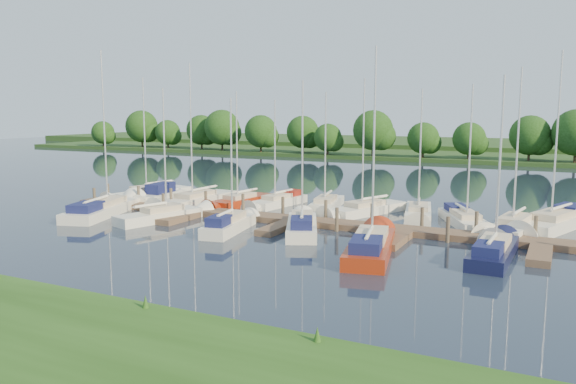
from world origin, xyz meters
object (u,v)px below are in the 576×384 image
at_px(sailboat_n_0, 149,196).
at_px(motorboat, 160,197).
at_px(sailboat_n_5, 325,206).
at_px(sailboat_s_2, 230,226).
at_px(dock, 292,222).

height_order(sailboat_n_0, motorboat, sailboat_n_0).
relative_size(sailboat_n_5, sailboat_s_2, 1.06).
distance_m(dock, sailboat_n_0, 17.53).
height_order(dock, sailboat_n_0, sailboat_n_0).
relative_size(dock, sailboat_n_0, 3.53).
height_order(dock, sailboat_s_2, sailboat_s_2).
relative_size(motorboat, sailboat_s_2, 0.66).
bearing_deg(sailboat_s_2, sailboat_n_5, 66.80).
bearing_deg(motorboat, sailboat_s_2, 141.19).
xyz_separation_m(dock, sailboat_n_5, (-0.28, 6.78, 0.07)).
distance_m(sailboat_n_0, sailboat_s_2, 16.49).
bearing_deg(motorboat, sailboat_n_5, -176.59).
xyz_separation_m(sailboat_n_0, sailboat_n_5, (16.56, 1.90, -0.01)).
xyz_separation_m(motorboat, sailboat_s_2, (12.44, -8.06, -0.05)).
distance_m(sailboat_n_0, motorboat, 1.72).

